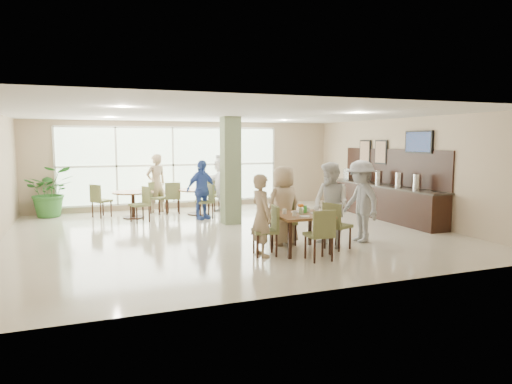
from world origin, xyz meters
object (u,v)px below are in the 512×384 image
object	(u,v)px
main_table	(301,218)
adult_a	(202,190)
buffet_counter	(383,198)
potted_plant	(50,191)
adult_standing	(156,183)
round_table_right	(197,195)
teen_far	(284,205)
round_table_left	(133,197)
adult_b	(222,183)
teen_left	(261,215)
teen_standing	(361,201)
teen_right	(331,205)

from	to	relation	value
main_table	adult_a	distance (m)	4.44
buffet_counter	potted_plant	distance (m)	9.51
adult_standing	adult_a	bearing A→B (deg)	98.95
round_table_right	potted_plant	world-z (taller)	potted_plant
buffet_counter	teen_far	xyz separation A→B (m)	(-4.01, -2.06, 0.28)
round_table_left	teen_far	world-z (taller)	teen_far
adult_b	teen_far	bearing A→B (deg)	-7.07
potted_plant	adult_a	bearing A→B (deg)	-26.10
buffet_counter	teen_left	world-z (taller)	buffet_counter
adult_standing	teen_far	bearing A→B (deg)	87.34
teen_left	adult_b	bearing A→B (deg)	-15.78
teen_far	teen_standing	xyz separation A→B (m)	(1.67, -0.34, 0.05)
main_table	teen_left	world-z (taller)	teen_left
main_table	teen_far	xyz separation A→B (m)	(-0.06, 0.68, 0.17)
adult_a	teen_far	bearing A→B (deg)	-99.84
main_table	round_table_left	world-z (taller)	same
teen_left	teen_standing	size ratio (longest dim) A/B	0.88
buffet_counter	adult_a	xyz separation A→B (m)	(-4.86, 1.61, 0.27)
round_table_left	adult_a	bearing A→B (deg)	-27.41
teen_right	adult_a	size ratio (longest dim) A/B	1.06
round_table_left	round_table_right	world-z (taller)	same
buffet_counter	teen_standing	xyz separation A→B (m)	(-2.34, -2.39, 0.33)
round_table_right	teen_left	world-z (taller)	teen_left
round_table_left	teen_standing	size ratio (longest dim) A/B	0.65
teen_left	adult_standing	xyz separation A→B (m)	(-1.06, 6.07, 0.11)
buffet_counter	teen_right	xyz separation A→B (m)	(-3.21, -2.63, 0.32)
teen_far	teen_left	bearing A→B (deg)	30.72
teen_left	teen_right	world-z (taller)	teen_right
main_table	adult_standing	xyz separation A→B (m)	(-1.90, 6.02, 0.23)
main_table	teen_left	bearing A→B (deg)	-176.90
round_table_left	teen_left	xyz separation A→B (m)	(1.83, -5.30, 0.20)
teen_right	adult_a	xyz separation A→B (m)	(-1.65, 4.23, -0.05)
buffet_counter	adult_standing	bearing A→B (deg)	150.70
buffet_counter	adult_b	size ratio (longest dim) A/B	2.62
potted_plant	adult_standing	distance (m)	2.99
main_table	teen_far	size ratio (longest dim) A/B	0.62
potted_plant	teen_right	world-z (taller)	teen_right
teen_left	adult_b	world-z (taller)	adult_b
main_table	round_table_left	size ratio (longest dim) A/B	0.91
adult_standing	teen_standing	bearing A→B (deg)	100.06
teen_far	adult_b	size ratio (longest dim) A/B	0.93
round_table_left	adult_standing	distance (m)	1.13
potted_plant	adult_b	distance (m)	4.95
buffet_counter	adult_a	world-z (taller)	buffet_counter
round_table_left	buffet_counter	distance (m)	7.09
buffet_counter	teen_standing	size ratio (longest dim) A/B	2.66
round_table_right	potted_plant	size ratio (longest dim) A/B	0.76
buffet_counter	potted_plant	world-z (taller)	buffet_counter
round_table_right	round_table_left	bearing A→B (deg)	179.39
teen_far	adult_b	bearing A→B (deg)	-102.51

